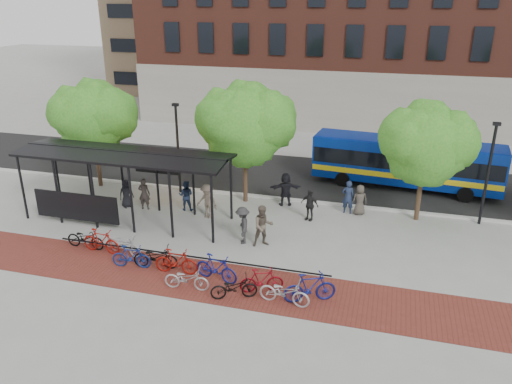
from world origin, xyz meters
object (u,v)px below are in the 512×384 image
(tree_a, at_px, (94,115))
(pedestrian_3, at_px, (207,201))
(bike_10, at_px, (284,292))
(pedestrian_2, at_px, (186,195))
(lamp_post_right, at_px, (488,171))
(pedestrian_7, at_px, (348,197))
(pedestrian_8, at_px, (263,226))
(bike_0, at_px, (85,238))
(tree_c, at_px, (428,142))
(bike_11, at_px, (310,288))
(bike_2, at_px, (124,244))
(bike_9, at_px, (262,280))
(bike_4, at_px, (155,257))
(pedestrian_6, at_px, (360,200))
(pedestrian_5, at_px, (286,189))
(bike_6, at_px, (187,279))
(bus_shelter, at_px, (122,162))
(bike_5, at_px, (176,261))
(bus, at_px, (406,160))
(pedestrian_1, at_px, (144,194))
(lamp_post_left, at_px, (178,146))
(bike_3, at_px, (131,257))
(bike_7, at_px, (216,268))
(bike_1, at_px, (101,241))
(bike_8, at_px, (234,287))
(pedestrian_4, at_px, (310,205))
(tree_b, at_px, (247,121))
(pedestrian_9, at_px, (243,225))
(pedestrian_0, at_px, (126,193))

(tree_a, height_order, pedestrian_3, tree_a)
(bike_10, bearing_deg, pedestrian_2, 49.47)
(lamp_post_right, height_order, pedestrian_7, lamp_post_right)
(pedestrian_8, bearing_deg, bike_0, 168.88)
(tree_c, distance_m, bike_11, 10.19)
(bike_2, height_order, bike_9, bike_9)
(bike_4, distance_m, pedestrian_6, 10.91)
(bike_4, relative_size, pedestrian_5, 1.03)
(bike_6, bearing_deg, pedestrian_5, -16.20)
(bus_shelter, relative_size, bike_11, 5.37)
(bike_11, bearing_deg, bike_5, 59.73)
(bike_4, height_order, bike_5, bike_5)
(bike_5, bearing_deg, bus_shelter, 43.27)
(bus_shelter, distance_m, bike_5, 6.80)
(bike_0, distance_m, pedestrian_2, 5.82)
(tree_a, relative_size, bus, 0.57)
(bike_5, bearing_deg, pedestrian_1, 33.66)
(lamp_post_left, relative_size, bike_6, 2.90)
(bus_shelter, relative_size, pedestrian_8, 5.51)
(bus, height_order, bike_11, bus)
(lamp_post_right, relative_size, pedestrian_2, 3.15)
(bike_3, distance_m, bike_5, 1.98)
(bike_7, bearing_deg, bike_1, 94.58)
(lamp_post_left, relative_size, bike_9, 3.05)
(tree_c, bearing_deg, bike_8, -126.32)
(bike_2, distance_m, pedestrian_4, 9.13)
(bus, distance_m, bike_5, 15.47)
(tree_b, bearing_deg, pedestrian_8, -65.87)
(pedestrian_6, bearing_deg, lamp_post_left, -22.36)
(pedestrian_6, xyz_separation_m, pedestrian_8, (-3.89, -4.66, 0.16))
(pedestrian_1, height_order, pedestrian_7, pedestrian_7)
(bike_9, xyz_separation_m, bike_10, (1.00, -0.54, -0.00))
(lamp_post_left, bearing_deg, pedestrian_4, -13.09)
(bike_4, xyz_separation_m, pedestrian_3, (0.29, 5.29, 0.40))
(bike_0, height_order, bike_9, bike_9)
(bus_shelter, height_order, pedestrian_1, bus_shelter)
(bike_0, distance_m, pedestrian_9, 7.02)
(tree_a, bearing_deg, pedestrian_4, -7.01)
(bike_7, relative_size, pedestrian_0, 1.23)
(tree_c, xyz_separation_m, bike_7, (-7.82, -8.25, -3.49))
(bus, distance_m, bike_1, 17.45)
(tree_c, distance_m, pedestrian_0, 15.52)
(pedestrian_0, bearing_deg, bike_5, -94.57)
(pedestrian_7, distance_m, pedestrian_8, 5.70)
(tree_c, relative_size, bike_0, 3.21)
(bike_0, distance_m, bike_1, 0.92)
(bike_6, relative_size, pedestrian_9, 1.01)
(pedestrian_0, relative_size, pedestrian_2, 0.94)
(lamp_post_right, bearing_deg, pedestrian_4, -167.55)
(lamp_post_left, distance_m, bike_9, 11.58)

